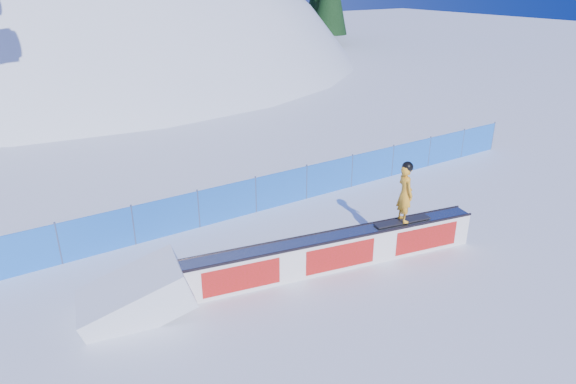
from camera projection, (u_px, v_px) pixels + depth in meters
ground at (371, 263)px, 13.83m from camera, size 160.00×160.00×0.00m
snow_hill at (90, 237)px, 53.32m from camera, size 64.00×64.00×64.00m
safety_fence at (282, 189)px, 17.07m from camera, size 22.05×0.05×1.30m
rail_box at (336, 251)px, 13.46m from camera, size 8.16×2.12×0.98m
snow_ramp at (137, 311)px, 11.88m from camera, size 2.82×2.06×1.60m
snowboarder at (405, 193)px, 13.62m from camera, size 1.68×0.66×1.73m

